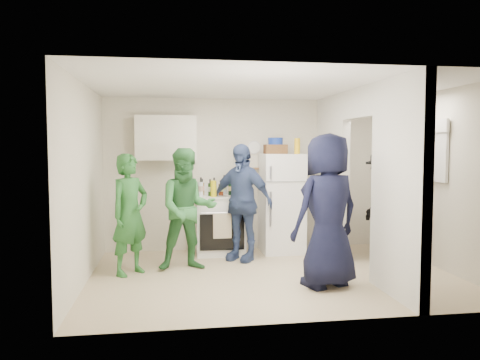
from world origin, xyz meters
The scene contains 35 objects.
floor centered at (0.00, 0.00, 0.00)m, with size 4.80×4.80×0.00m, color #C2B188.
wall_back centered at (0.00, 1.70, 1.25)m, with size 4.80×4.80×0.00m, color silver.
wall_front centered at (0.00, -1.70, 1.25)m, with size 4.80×4.80×0.00m, color silver.
wall_left centered at (-2.40, 0.00, 1.25)m, with size 3.40×3.40×0.00m, color silver.
wall_right centered at (2.40, 0.00, 1.25)m, with size 3.40×3.40×0.00m, color silver.
ceiling centered at (0.00, 0.00, 2.50)m, with size 4.80×4.80×0.00m, color white.
partition_pier_back centered at (1.20, 1.10, 1.25)m, with size 0.12×1.20×2.50m, color silver.
partition_pier_front centered at (1.20, -1.10, 1.25)m, with size 0.12×1.20×2.50m, color silver.
partition_header centered at (1.20, 0.00, 2.30)m, with size 0.12×1.00×0.40m, color silver.
stove centered at (-0.56, 1.37, 0.47)m, with size 0.79×0.66×0.94m, color white.
upper_cabinet centered at (-1.40, 1.52, 1.85)m, with size 0.95×0.34×0.70m, color silver.
fridge centered at (0.45, 1.34, 0.80)m, with size 0.66×0.64×1.60m, color white.
wicker_basket centered at (0.35, 1.39, 1.67)m, with size 0.35×0.25×0.15m, color brown.
blue_bowl centered at (0.35, 1.39, 1.80)m, with size 0.24×0.24×0.11m, color #163299.
yellow_cup_stack_top centered at (0.67, 1.24, 1.72)m, with size 0.09×0.09×0.25m, color yellow.
wall_clock centered at (0.05, 1.68, 1.70)m, with size 0.22×0.22×0.03m, color white.
spice_shelf centered at (0.00, 1.65, 1.35)m, with size 0.35×0.08×0.03m, color olive.
nook_window centered at (2.38, 0.20, 1.65)m, with size 0.03×0.70×0.80m, color black.
nook_window_frame centered at (2.36, 0.20, 1.65)m, with size 0.04×0.76×0.86m, color white.
nook_valance centered at (2.34, 0.20, 2.00)m, with size 0.04×0.82×0.18m, color white.
yellow_cup_stack_stove centered at (-0.68, 1.15, 1.07)m, with size 0.09×0.09×0.25m, color gold.
red_cup centered at (-0.34, 1.17, 1.00)m, with size 0.09×0.09×0.12m, color red.
person_green_left centered at (-1.88, 0.34, 0.81)m, with size 0.59×0.39×1.62m, color #2B6D30.
person_green_center centered at (-1.11, 0.47, 0.85)m, with size 0.82×0.64×1.69m, color #35793A.
person_denim centered at (-0.29, 0.90, 0.88)m, with size 1.03×0.43×1.76m, color #33496F.
person_navy centered at (0.55, -0.59, 0.94)m, with size 0.92×0.60×1.88m, color black.
person_nook centered at (1.82, 0.51, 0.84)m, with size 1.09×0.63×1.69m, color black.
bottle_a centered at (-0.83, 1.48, 1.07)m, with size 0.06×0.06×0.26m, color brown.
bottle_b centered at (-0.72, 1.29, 1.07)m, with size 0.06×0.06×0.26m, color #204015.
bottle_c centered at (-0.64, 1.52, 1.08)m, with size 0.08×0.08×0.27m, color #A7AFB5.
bottle_d centered at (-0.55, 1.34, 1.06)m, with size 0.08×0.08×0.24m, color maroon.
bottle_e centered at (-0.47, 1.54, 1.10)m, with size 0.08×0.08×0.31m, color #A6AEB8.
bottle_f centered at (-0.39, 1.38, 1.07)m, with size 0.06×0.06×0.26m, color #112F1F.
bottle_g centered at (-0.32, 1.50, 1.06)m, with size 0.07×0.07×0.25m, color olive.
bottle_h centered at (-0.87, 1.24, 1.09)m, with size 0.07×0.07×0.30m, color silver.
Camera 1 is at (-1.35, -6.00, 1.71)m, focal length 35.00 mm.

